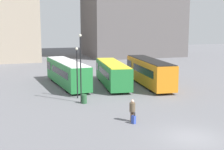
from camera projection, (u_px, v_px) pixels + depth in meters
name	position (u px, v px, depth m)	size (l,w,h in m)	color
ground_plane	(191.00, 138.00, 20.94)	(160.00, 160.00, 0.00)	slate
bus_0	(67.00, 72.00, 38.14)	(3.52, 12.13, 3.04)	#237A38
bus_1	(112.00, 73.00, 38.22)	(3.79, 11.13, 2.86)	#237A38
bus_2	(149.00, 71.00, 38.44)	(3.57, 12.00, 3.19)	orange
traveler	(132.00, 108.00, 24.19)	(0.58, 0.58, 1.76)	#4C3828
suitcase	(134.00, 119.00, 23.80)	(0.30, 0.38, 0.91)	#334CB2
lamp_post_0	(77.00, 68.00, 31.44)	(0.28, 0.28, 5.20)	black
lamp_post_1	(81.00, 63.00, 29.62)	(0.28, 0.28, 6.59)	black
trash_bin	(84.00, 99.00, 29.81)	(0.52, 0.52, 0.85)	#285633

